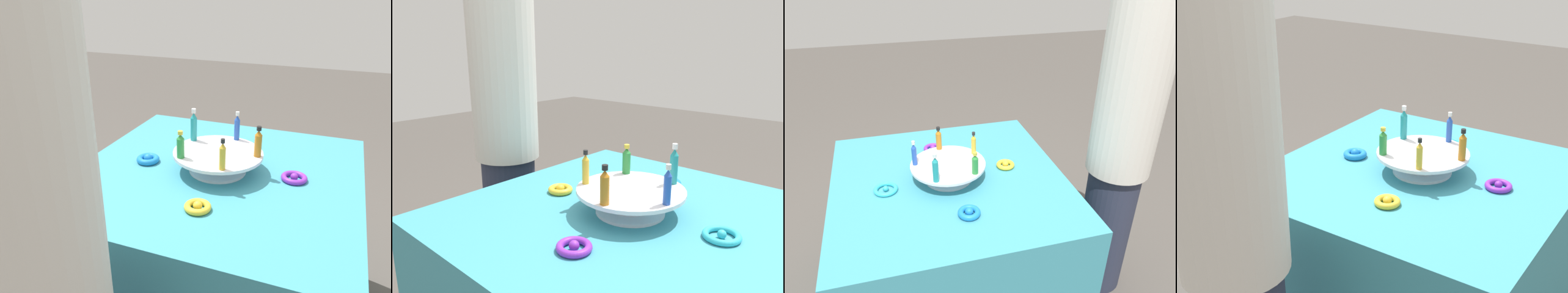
# 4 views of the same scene
# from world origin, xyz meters

# --- Properties ---
(party_table) EXTENTS (1.07, 1.07, 0.75)m
(party_table) POSITION_xyz_m (0.00, 0.00, 0.37)
(party_table) COLOR teal
(party_table) RESTS_ON ground_plane
(display_stand) EXTENTS (0.35, 0.35, 0.08)m
(display_stand) POSITION_xyz_m (0.00, 0.00, 0.80)
(display_stand) COLOR silver
(display_stand) RESTS_ON party_table
(bottle_gold) EXTENTS (0.02, 0.02, 0.11)m
(bottle_gold) POSITION_xyz_m (0.14, 0.06, 0.88)
(bottle_gold) COLOR gold
(bottle_gold) RESTS_ON display_stand
(bottle_amber) EXTENTS (0.03, 0.03, 0.12)m
(bottle_amber) POSITION_xyz_m (-0.02, 0.15, 0.88)
(bottle_amber) COLOR #AD6B19
(bottle_amber) RESTS_ON display_stand
(bottle_blue) EXTENTS (0.02, 0.02, 0.12)m
(bottle_blue) POSITION_xyz_m (-0.15, 0.03, 0.88)
(bottle_blue) COLOR #234CAD
(bottle_blue) RESTS_ON display_stand
(bottle_teal) EXTENTS (0.03, 0.03, 0.14)m
(bottle_teal) POSITION_xyz_m (-0.08, -0.13, 0.89)
(bottle_teal) COLOR teal
(bottle_teal) RESTS_ON display_stand
(bottle_green) EXTENTS (0.03, 0.03, 0.11)m
(bottle_green) POSITION_xyz_m (0.10, -0.11, 0.87)
(bottle_green) COLOR #288438
(bottle_green) RESTS_ON display_stand
(ribbon_bow_gold) EXTENTS (0.09, 0.09, 0.03)m
(ribbon_bow_gold) POSITION_xyz_m (0.29, 0.03, 0.76)
(ribbon_bow_gold) COLOR gold
(ribbon_bow_gold) RESTS_ON party_table
(ribbon_bow_purple) EXTENTS (0.10, 0.10, 0.03)m
(ribbon_bow_purple) POSITION_xyz_m (-0.03, 0.29, 0.76)
(ribbon_bow_purple) COLOR purple
(ribbon_bow_purple) RESTS_ON party_table
(ribbon_bow_teal) EXTENTS (0.11, 0.11, 0.03)m
(ribbon_bow_teal) POSITION_xyz_m (-0.29, -0.03, 0.75)
(ribbon_bow_teal) COLOR #2DB7CC
(ribbon_bow_teal) RESTS_ON party_table
(ribbon_bow_blue) EXTENTS (0.09, 0.09, 0.03)m
(ribbon_bow_blue) POSITION_xyz_m (0.03, -0.29, 0.76)
(ribbon_bow_blue) COLOR blue
(ribbon_bow_blue) RESTS_ON party_table
(person_figure) EXTENTS (0.30, 0.30, 1.77)m
(person_figure) POSITION_xyz_m (0.82, -0.13, 0.89)
(person_figure) COLOR #282D42
(person_figure) RESTS_ON ground_plane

